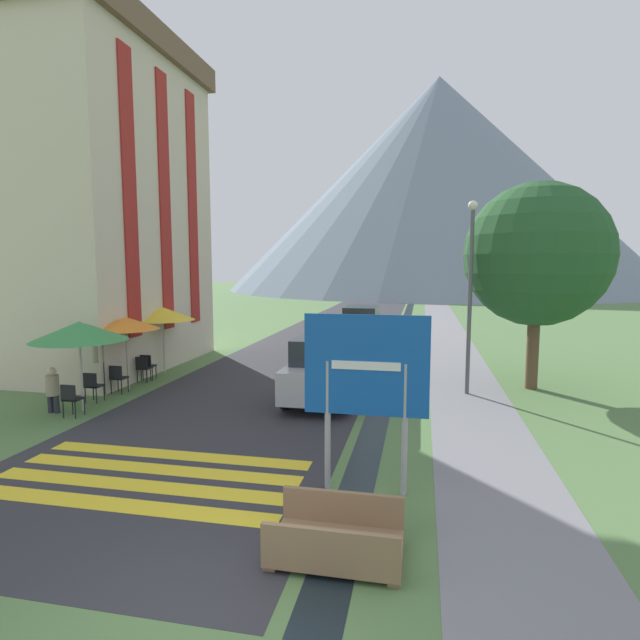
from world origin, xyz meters
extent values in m
plane|color=#517542|center=(0.00, 20.00, 0.00)|extent=(160.00, 160.00, 0.00)
cube|color=#2D2D33|center=(-2.50, 30.00, 0.00)|extent=(6.40, 60.00, 0.01)
cube|color=slate|center=(3.60, 30.00, 0.00)|extent=(2.20, 60.00, 0.01)
cube|color=black|center=(1.20, 30.00, 0.00)|extent=(0.60, 60.00, 0.00)
cube|color=yellow|center=(-2.50, 2.22, 0.01)|extent=(5.44, 0.44, 0.01)
cube|color=yellow|center=(-2.50, 2.92, 0.01)|extent=(5.44, 0.44, 0.01)
cube|color=yellow|center=(-2.50, 3.62, 0.01)|extent=(5.44, 0.44, 0.01)
cube|color=yellow|center=(-2.50, 4.32, 0.01)|extent=(5.44, 0.44, 0.01)
cone|color=slate|center=(4.11, 76.05, 16.00)|extent=(63.58, 63.58, 32.01)
cube|color=beige|center=(-9.40, 12.00, 5.96)|extent=(5.23, 7.92, 11.91)
cube|color=brown|center=(-9.40, 12.00, 11.46)|extent=(5.73, 8.42, 0.90)
cube|color=maroon|center=(-6.76, 9.82, 5.96)|extent=(0.06, 0.70, 8.94)
cube|color=maroon|center=(-6.76, 12.00, 5.96)|extent=(0.06, 0.70, 8.94)
cube|color=maroon|center=(-6.76, 14.18, 5.96)|extent=(0.06, 0.70, 8.94)
cylinder|color=#9E9EA3|center=(0.71, 3.51, 1.10)|extent=(0.10, 0.10, 2.20)
cylinder|color=#9E9EA3|center=(1.99, 3.51, 1.10)|extent=(0.10, 0.10, 2.20)
cube|color=#1451AD|center=(1.35, 3.49, 2.15)|extent=(2.05, 0.05, 1.67)
cube|color=white|center=(1.35, 3.46, 2.15)|extent=(1.13, 0.02, 0.14)
cube|color=#846647|center=(1.20, 1.54, 0.14)|extent=(1.70, 1.10, 0.12)
cube|color=#846647|center=(1.20, 1.03, 0.43)|extent=(1.70, 0.08, 0.45)
cube|color=#846647|center=(1.20, 2.05, 0.43)|extent=(1.70, 0.08, 0.45)
cube|color=#846647|center=(0.43, 1.54, 0.04)|extent=(0.16, 0.99, 0.08)
cube|color=#846647|center=(1.97, 1.54, 0.04)|extent=(0.16, 0.99, 0.08)
cube|color=#B2B2B7|center=(-0.40, 9.20, 0.72)|extent=(1.74, 4.36, 0.84)
cube|color=#23282D|center=(-0.40, 8.98, 1.48)|extent=(1.48, 2.40, 0.68)
cylinder|color=black|center=(-1.23, 10.55, 0.30)|extent=(0.18, 0.60, 0.60)
cylinder|color=black|center=(0.43, 10.55, 0.30)|extent=(0.18, 0.60, 0.60)
cylinder|color=black|center=(-1.23, 7.85, 0.30)|extent=(0.18, 0.60, 0.60)
cylinder|color=black|center=(0.43, 7.85, 0.30)|extent=(0.18, 0.60, 0.60)
cube|color=black|center=(-0.58, 19.21, 0.72)|extent=(1.76, 4.08, 0.84)
cube|color=#23282D|center=(-0.58, 19.01, 1.48)|extent=(1.50, 2.24, 0.68)
cylinder|color=black|center=(-1.42, 20.48, 0.30)|extent=(0.18, 0.60, 0.60)
cylinder|color=black|center=(0.26, 20.48, 0.30)|extent=(0.18, 0.60, 0.60)
cylinder|color=black|center=(-1.42, 17.95, 0.30)|extent=(0.18, 0.60, 0.60)
cylinder|color=black|center=(0.26, 17.95, 0.30)|extent=(0.18, 0.60, 0.60)
cube|color=black|center=(-6.54, 9.92, 0.45)|extent=(0.40, 0.40, 0.04)
cube|color=black|center=(-6.54, 9.74, 0.65)|extent=(0.40, 0.04, 0.40)
cylinder|color=black|center=(-6.71, 10.09, 0.23)|extent=(0.03, 0.03, 0.45)
cylinder|color=black|center=(-6.37, 10.09, 0.23)|extent=(0.03, 0.03, 0.45)
cylinder|color=black|center=(-6.71, 9.75, 0.23)|extent=(0.03, 0.03, 0.45)
cylinder|color=black|center=(-6.37, 9.75, 0.23)|extent=(0.03, 0.03, 0.45)
cube|color=black|center=(-6.61, 7.47, 0.45)|extent=(0.40, 0.40, 0.04)
cube|color=black|center=(-6.61, 7.29, 0.65)|extent=(0.40, 0.04, 0.40)
cylinder|color=black|center=(-6.78, 7.64, 0.23)|extent=(0.03, 0.03, 0.45)
cylinder|color=black|center=(-6.44, 7.64, 0.23)|extent=(0.03, 0.03, 0.45)
cylinder|color=black|center=(-6.78, 7.30, 0.23)|extent=(0.03, 0.03, 0.45)
cylinder|color=black|center=(-6.44, 7.30, 0.23)|extent=(0.03, 0.03, 0.45)
cube|color=black|center=(-6.26, 6.17, 0.45)|extent=(0.40, 0.40, 0.04)
cube|color=black|center=(-6.26, 5.99, 0.65)|extent=(0.40, 0.04, 0.40)
cylinder|color=black|center=(-6.43, 6.34, 0.23)|extent=(0.03, 0.03, 0.45)
cylinder|color=black|center=(-6.09, 6.34, 0.23)|extent=(0.03, 0.03, 0.45)
cylinder|color=black|center=(-6.43, 6.00, 0.23)|extent=(0.03, 0.03, 0.45)
cylinder|color=black|center=(-6.09, 6.00, 0.23)|extent=(0.03, 0.03, 0.45)
cube|color=black|center=(-6.61, 10.26, 0.45)|extent=(0.40, 0.40, 0.04)
cube|color=black|center=(-6.61, 10.08, 0.65)|extent=(0.40, 0.04, 0.40)
cylinder|color=black|center=(-6.78, 10.43, 0.23)|extent=(0.03, 0.03, 0.45)
cylinder|color=black|center=(-6.44, 10.43, 0.23)|extent=(0.03, 0.03, 0.45)
cylinder|color=black|center=(-6.78, 10.09, 0.23)|extent=(0.03, 0.03, 0.45)
cylinder|color=black|center=(-6.44, 10.09, 0.23)|extent=(0.03, 0.03, 0.45)
cube|color=black|center=(-6.51, 8.48, 0.45)|extent=(0.40, 0.40, 0.04)
cube|color=black|center=(-6.51, 8.30, 0.65)|extent=(0.40, 0.04, 0.40)
cylinder|color=black|center=(-6.68, 8.65, 0.23)|extent=(0.03, 0.03, 0.45)
cylinder|color=black|center=(-6.34, 8.65, 0.23)|extent=(0.03, 0.03, 0.45)
cylinder|color=black|center=(-6.68, 8.31, 0.23)|extent=(0.03, 0.03, 0.45)
cylinder|color=black|center=(-6.34, 8.31, 0.23)|extent=(0.03, 0.03, 0.45)
cylinder|color=#B7B2A8|center=(-6.36, 6.64, 1.10)|extent=(0.06, 0.06, 2.20)
cone|color=#338442|center=(-6.36, 6.64, 2.10)|extent=(2.38, 2.38, 0.49)
cylinder|color=#B7B2A8|center=(-6.50, 8.91, 1.07)|extent=(0.06, 0.06, 2.14)
cone|color=orange|center=(-6.50, 8.91, 2.04)|extent=(1.96, 1.96, 0.37)
cylinder|color=#B7B2A8|center=(-6.63, 11.35, 1.09)|extent=(0.06, 0.06, 2.19)
cone|color=yellow|center=(-6.63, 11.35, 2.09)|extent=(2.19, 2.19, 0.45)
cylinder|color=#282833|center=(-7.08, 6.35, 0.23)|extent=(0.14, 0.14, 0.46)
cylinder|color=#282833|center=(-6.90, 6.35, 0.23)|extent=(0.14, 0.14, 0.46)
cylinder|color=gray|center=(-6.99, 6.35, 0.72)|extent=(0.32, 0.32, 0.52)
sphere|color=beige|center=(-6.99, 6.35, 1.08)|extent=(0.22, 0.22, 0.22)
cylinder|color=#282833|center=(-7.03, 8.17, 0.48)|extent=(0.14, 0.14, 0.97)
cylinder|color=#282833|center=(-6.85, 8.17, 0.48)|extent=(0.14, 0.14, 0.97)
cylinder|color=gray|center=(-6.94, 8.17, 1.28)|extent=(0.32, 0.32, 0.63)
sphere|color=beige|center=(-6.94, 8.17, 1.70)|extent=(0.22, 0.22, 0.22)
cylinder|color=#282833|center=(-7.18, 9.27, 0.23)|extent=(0.14, 0.14, 0.46)
cylinder|color=#282833|center=(-7.00, 9.27, 0.23)|extent=(0.14, 0.14, 0.46)
cylinder|color=gray|center=(-7.09, 9.27, 0.76)|extent=(0.32, 0.32, 0.60)
sphere|color=#9E755B|center=(-7.09, 9.27, 1.16)|extent=(0.22, 0.22, 0.22)
cylinder|color=#515156|center=(3.58, 10.47, 2.67)|extent=(0.12, 0.12, 5.33)
sphere|color=silver|center=(3.58, 10.47, 5.45)|extent=(0.28, 0.28, 0.28)
cylinder|color=brown|center=(5.57, 11.52, 1.13)|extent=(0.36, 0.36, 2.27)
sphere|color=#235128|center=(5.57, 11.52, 4.09)|extent=(4.29, 4.29, 4.29)
camera|label=1|loc=(2.22, -4.50, 3.79)|focal=28.00mm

